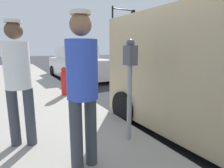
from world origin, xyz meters
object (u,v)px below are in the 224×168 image
pedestrian_in_blue (82,83)px  fire_hydrant (65,81)px  pedestrian_in_white (18,76)px  parked_sedan_behind (78,64)px  traffic_light_corner (121,26)px  parking_meter_near (130,73)px

pedestrian_in_blue → fire_hydrant: 3.73m
pedestrian_in_white → parked_sedan_behind: (-2.97, -6.23, -0.41)m
pedestrian_in_white → parked_sedan_behind: bearing=-115.5°
traffic_light_corner → fire_hydrant: size_ratio=6.05×
pedestrian_in_blue → pedestrian_in_white: (0.58, -0.94, -0.01)m
pedestrian_in_blue → traffic_light_corner: 15.71m
pedestrian_in_blue → traffic_light_corner: bearing=-123.2°
parked_sedan_behind → traffic_light_corner: traffic_light_corner is taller
parked_sedan_behind → pedestrian_in_white: bearing=64.5°
parking_meter_near → parked_sedan_behind: parking_meter_near is taller
parking_meter_near → pedestrian_in_white: (1.44, -0.61, -0.02)m
parking_meter_near → pedestrian_in_white: size_ratio=0.87×
pedestrian_in_white → fire_hydrant: 3.04m
fire_hydrant → parking_meter_near: bearing=91.8°
parked_sedan_behind → traffic_light_corner: (-6.13, -5.81, 2.77)m
parked_sedan_behind → fire_hydrant: 3.93m
pedestrian_in_blue → fire_hydrant: bearing=-101.8°
pedestrian_in_blue → traffic_light_corner: size_ratio=0.34×
traffic_light_corner → parked_sedan_behind: bearing=43.5°
traffic_light_corner → parking_meter_near: bearing=58.8°
pedestrian_in_white → fire_hydrant: pedestrian_in_white is taller
parking_meter_near → fire_hydrant: parking_meter_near is taller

